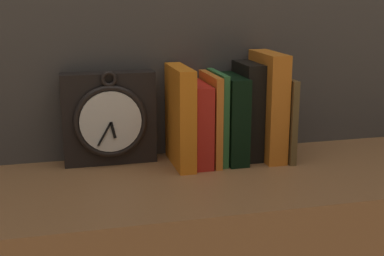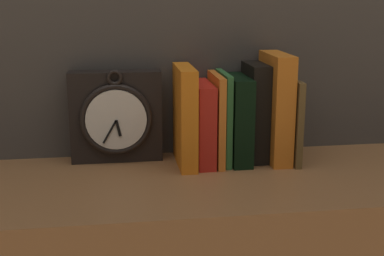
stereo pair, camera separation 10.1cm
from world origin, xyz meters
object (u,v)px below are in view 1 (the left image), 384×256
Objects in this scene: book_slot2_orange at (210,118)px; book_slot6_orange at (268,106)px; clock at (109,119)px; book_slot3_green at (217,117)px; book_slot5_black at (247,110)px; book_slot0_orange at (182,116)px; book_slot4_black at (231,118)px; book_slot7_brown at (281,117)px; book_slot1_red at (197,123)px.

book_slot6_orange is at bearing -0.69° from book_slot2_orange.
clock is 1.05× the size of book_slot3_green.
book_slot2_orange is 0.02m from book_slot3_green.
book_slot3_green is (0.02, 0.00, 0.00)m from book_slot2_orange.
book_slot5_black reaches higher than book_slot2_orange.
book_slot6_orange reaches higher than book_slot0_orange.
book_slot0_orange is 1.13× the size of book_slot4_black.
book_slot0_orange is 0.90× the size of book_slot6_orange.
book_slot3_green is 1.07× the size of book_slot7_brown.
book_slot0_orange reaches higher than book_slot3_green.
book_slot6_orange reaches higher than book_slot1_red.
book_slot0_orange is 0.06m from book_slot2_orange.
book_slot0_orange is 1.10× the size of book_slot2_orange.
book_slot2_orange reaches higher than book_slot1_red.
clock is 0.23m from book_slot3_green.
book_slot0_orange is at bearing -17.02° from clock.
clock reaches higher than book_slot4_black.
book_slot5_black reaches higher than book_slot1_red.
book_slot7_brown is (0.37, -0.04, -0.01)m from clock.
book_slot4_black is 0.11m from book_slot7_brown.
clock reaches higher than book_slot1_red.
book_slot1_red is at bearing -179.08° from book_slot4_black.
book_slot4_black is at bearing 178.05° from book_slot6_orange.
book_slot4_black is (0.25, -0.04, -0.01)m from clock.
book_slot5_black is (0.04, 0.01, 0.01)m from book_slot4_black.
clock is at bearing 173.07° from book_slot6_orange.
book_slot3_green reaches higher than book_slot2_orange.
book_slot0_orange is 0.22m from book_slot7_brown.
book_slot0_orange is 0.08m from book_slot3_green.
book_slot4_black is at bearing 3.16° from book_slot0_orange.
book_slot7_brown is at bearing -1.73° from book_slot2_orange.
book_slot7_brown is at bearing -13.43° from book_slot5_black.
book_slot2_orange is 0.98× the size of book_slot3_green.
book_slot1_red is (0.18, -0.04, -0.01)m from clock.
clock is at bearing 171.13° from book_slot3_green.
book_slot3_green reaches higher than book_slot1_red.
book_slot4_black is (0.07, 0.00, 0.01)m from book_slot1_red.
clock is 1.10× the size of book_slot4_black.
book_slot7_brown is (0.03, -0.00, -0.03)m from book_slot6_orange.
book_slot0_orange and book_slot5_black have the same top height.
book_slot5_black is 0.07m from book_slot7_brown.
book_slot6_orange is at bearing -6.93° from clock.
book_slot2_orange is at bearing 178.27° from book_slot7_brown.
book_slot0_orange is 1.00× the size of book_slot5_black.
book_slot1_red is 0.96× the size of book_slot7_brown.
clock is at bearing 173.14° from book_slot7_brown.
book_slot2_orange is 0.05m from book_slot4_black.
book_slot7_brown reaches higher than book_slot1_red.
clock is 1.07× the size of book_slot2_orange.
book_slot2_orange is 0.09m from book_slot5_black.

